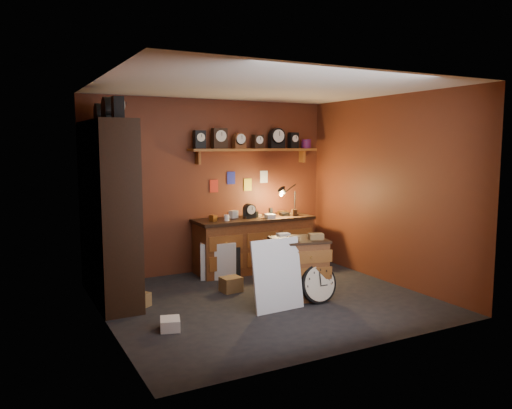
% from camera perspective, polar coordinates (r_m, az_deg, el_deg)
% --- Properties ---
extents(floor, '(4.00, 4.00, 0.00)m').
position_cam_1_polar(floor, '(6.57, 1.18, -10.88)').
color(floor, black).
rests_on(floor, ground).
extents(room_shell, '(4.02, 3.62, 2.71)m').
position_cam_1_polar(room_shell, '(6.38, 1.10, 4.34)').
color(room_shell, '#622B17').
rests_on(room_shell, ground).
extents(shelving_unit, '(0.47, 1.60, 2.58)m').
position_cam_1_polar(shelving_unit, '(6.61, -16.78, 0.07)').
color(shelving_unit, black).
rests_on(shelving_unit, ground).
extents(workbench, '(1.93, 0.66, 1.36)m').
position_cam_1_polar(workbench, '(7.98, -0.23, -4.18)').
color(workbench, brown).
rests_on(workbench, ground).
extents(low_cabinet, '(0.80, 0.72, 0.88)m').
position_cam_1_polar(low_cabinet, '(6.59, 4.91, -6.99)').
color(low_cabinet, brown).
rests_on(low_cabinet, ground).
extents(big_round_clock, '(0.50, 0.17, 0.51)m').
position_cam_1_polar(big_round_clock, '(6.45, 7.15, -8.96)').
color(big_round_clock, black).
rests_on(big_round_clock, ground).
extents(white_panel, '(0.68, 0.22, 0.88)m').
position_cam_1_polar(white_panel, '(6.23, 2.46, -11.88)').
color(white_panel, silver).
rests_on(white_panel, ground).
extents(mini_fridge, '(0.69, 0.71, 0.55)m').
position_cam_1_polar(mini_fridge, '(7.67, -4.34, -6.17)').
color(mini_fridge, silver).
rests_on(mini_fridge, ground).
extents(floor_box_a, '(0.37, 0.35, 0.17)m').
position_cam_1_polar(floor_box_a, '(6.44, -13.46, -10.63)').
color(floor_box_a, olive).
rests_on(floor_box_a, ground).
extents(floor_box_b, '(0.27, 0.30, 0.13)m').
position_cam_1_polar(floor_box_b, '(5.65, -9.79, -13.31)').
color(floor_box_b, white).
rests_on(floor_box_b, ground).
extents(floor_box_c, '(0.29, 0.25, 0.20)m').
position_cam_1_polar(floor_box_c, '(6.92, -2.87, -9.10)').
color(floor_box_c, olive).
rests_on(floor_box_c, ground).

